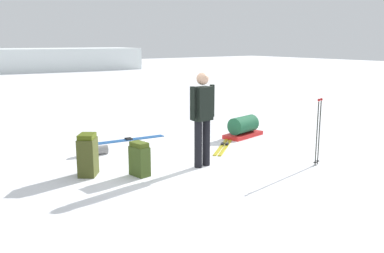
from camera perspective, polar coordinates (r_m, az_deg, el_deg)
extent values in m
plane|color=white|center=(7.99, 0.00, -4.92)|extent=(80.00, 80.00, 0.00)
cube|color=silver|center=(34.25, -22.17, 8.21)|extent=(17.94, 6.88, 1.63)
cylinder|color=black|center=(7.78, 1.91, -2.15)|extent=(0.14, 0.14, 0.85)
cylinder|color=black|center=(7.65, 0.83, -2.38)|extent=(0.14, 0.14, 0.85)
cube|color=black|center=(7.58, 1.40, 3.07)|extent=(0.36, 0.26, 0.60)
cylinder|color=black|center=(7.74, 2.69, 3.46)|extent=(0.09, 0.09, 0.58)
cylinder|color=black|center=(7.41, 0.06, 3.12)|extent=(0.09, 0.09, 0.58)
sphere|color=tan|center=(7.52, 1.42, 6.39)|extent=(0.22, 0.22, 0.22)
cube|color=#2259A1|center=(9.87, -8.33, -1.81)|extent=(1.74, 0.23, 0.02)
cube|color=black|center=(9.86, -8.33, -1.67)|extent=(0.15, 0.08, 0.03)
cube|color=#2259A1|center=(9.96, -8.55, -1.70)|extent=(1.74, 0.23, 0.02)
cube|color=black|center=(9.95, -8.55, -1.56)|extent=(0.15, 0.08, 0.03)
cube|color=#AD9F1B|center=(9.36, 4.09, -2.45)|extent=(1.44, 1.22, 0.02)
cube|color=black|center=(9.35, 4.09, -2.31)|extent=(0.15, 0.14, 0.03)
cube|color=#AD9F1B|center=(9.34, 4.70, -2.49)|extent=(1.44, 1.22, 0.02)
cube|color=black|center=(9.33, 4.70, -2.34)|extent=(0.15, 0.14, 0.03)
cube|color=#3F441B|center=(7.43, -13.71, -3.97)|extent=(0.45, 0.47, 0.64)
cube|color=#425010|center=(7.34, -13.84, -1.27)|extent=(0.40, 0.42, 0.08)
cube|color=#3D511F|center=(7.28, -7.00, -4.61)|extent=(0.26, 0.37, 0.50)
cube|color=#435217|center=(7.21, -7.06, -2.39)|extent=(0.23, 0.33, 0.08)
cylinder|color=#242722|center=(8.03, 16.30, -0.98)|extent=(0.02, 0.02, 1.18)
sphere|color=#A51919|center=(7.92, 16.55, 3.40)|extent=(0.05, 0.05, 0.05)
cylinder|color=black|center=(8.15, 16.09, -4.62)|extent=(0.07, 0.07, 0.01)
cylinder|color=#242722|center=(8.14, 16.60, -0.84)|extent=(0.02, 0.02, 1.18)
sphere|color=#A51919|center=(8.03, 16.85, 3.49)|extent=(0.05, 0.05, 0.05)
cylinder|color=black|center=(8.26, 16.39, -4.43)|extent=(0.07, 0.07, 0.01)
cube|color=red|center=(10.23, 6.82, -1.10)|extent=(1.11, 0.66, 0.09)
cylinder|color=#215F3D|center=(10.18, 6.85, 0.25)|extent=(0.80, 0.54, 0.40)
cylinder|color=gray|center=(8.76, -12.94, -3.15)|extent=(0.57, 0.28, 0.18)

